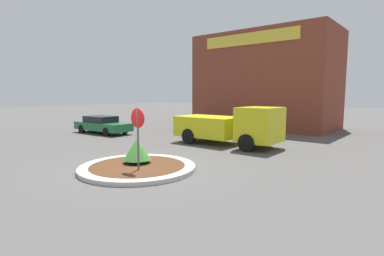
# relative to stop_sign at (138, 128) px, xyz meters

# --- Properties ---
(ground_plane) EXTENTS (120.00, 120.00, 0.00)m
(ground_plane) POSITION_rel_stop_sign_xyz_m (-0.52, 0.39, -1.68)
(ground_plane) COLOR #514F4C
(traffic_island) EXTENTS (4.46, 4.46, 0.16)m
(traffic_island) POSITION_rel_stop_sign_xyz_m (-0.52, 0.39, -1.60)
(traffic_island) COLOR #BCB7AD
(traffic_island) RESTS_ON ground_plane
(stop_sign) EXTENTS (0.71, 0.07, 2.42)m
(stop_sign) POSITION_rel_stop_sign_xyz_m (0.00, 0.00, 0.00)
(stop_sign) COLOR #4C4C51
(stop_sign) RESTS_ON ground_plane
(island_shrub) EXTENTS (1.10, 1.10, 0.98)m
(island_shrub) POSITION_rel_stop_sign_xyz_m (-0.84, 0.65, -0.95)
(island_shrub) COLOR brown
(island_shrub) RESTS_ON traffic_island
(utility_truck) EXTENTS (6.07, 2.42, 2.21)m
(utility_truck) POSITION_rel_stop_sign_xyz_m (-0.68, 7.25, -0.58)
(utility_truck) COLOR gold
(utility_truck) RESTS_ON ground_plane
(storefront_building) EXTENTS (11.35, 6.07, 7.92)m
(storefront_building) POSITION_rel_stop_sign_xyz_m (-3.35, 17.10, 2.29)
(storefront_building) COLOR brown
(storefront_building) RESTS_ON ground_plane
(parked_sedan_green) EXTENTS (4.79, 1.95, 1.27)m
(parked_sedan_green) POSITION_rel_stop_sign_xyz_m (-10.67, 5.69, -1.03)
(parked_sedan_green) COLOR #1E6638
(parked_sedan_green) RESTS_ON ground_plane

